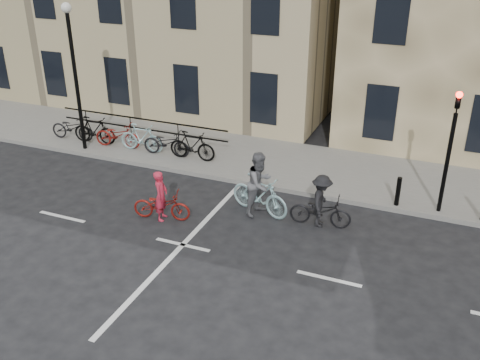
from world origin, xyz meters
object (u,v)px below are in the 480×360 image
at_px(traffic_light, 452,138).
at_px(lamp_post, 73,60).
at_px(cyclist_grey, 260,189).
at_px(cyclist_pink, 162,203).
at_px(cyclist_dark, 321,206).

height_order(traffic_light, lamp_post, lamp_post).
bearing_deg(lamp_post, cyclist_grey, -13.99).
bearing_deg(lamp_post, cyclist_pink, -32.45).
distance_m(lamp_post, cyclist_pink, 6.92).
relative_size(cyclist_pink, cyclist_dark, 0.99).
height_order(cyclist_grey, cyclist_dark, cyclist_grey).
distance_m(traffic_light, lamp_post, 12.74).
bearing_deg(cyclist_grey, traffic_light, -52.41).
bearing_deg(cyclist_pink, cyclist_dark, -84.02).
bearing_deg(cyclist_dark, cyclist_grey, 83.15).
bearing_deg(traffic_light, lamp_post, 179.73).
relative_size(lamp_post, cyclist_grey, 2.55).
bearing_deg(cyclist_pink, traffic_light, -77.89).
bearing_deg(cyclist_pink, cyclist_grey, -72.11).
bearing_deg(cyclist_dark, lamp_post, 72.43).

